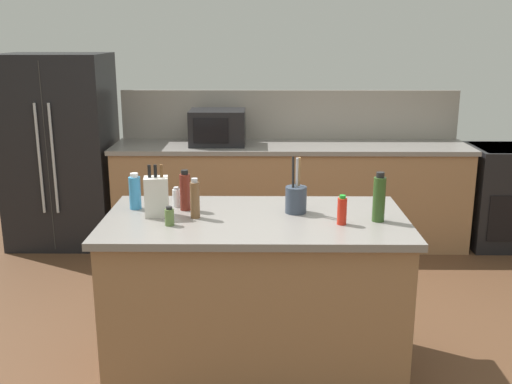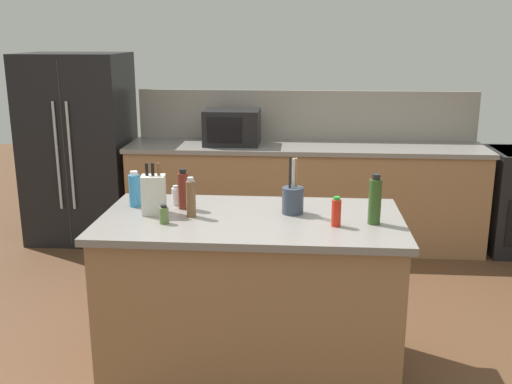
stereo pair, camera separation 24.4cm
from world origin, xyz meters
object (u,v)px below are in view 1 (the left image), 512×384
refrigerator (61,151)px  knife_block (156,196)px  pepper_grinder (195,199)px  hot_sauce_bottle (342,211)px  salt_shaker (176,197)px  olive_oil_bottle (379,198)px  dish_soap_bottle (135,192)px  vinegar_bottle (185,191)px  range_oven (510,196)px  microwave (217,127)px  spice_jar_oregano (169,217)px  utensil_crock (296,198)px

refrigerator → knife_block: (1.27, -2.23, 0.18)m
pepper_grinder → hot_sauce_bottle: size_ratio=1.40×
salt_shaker → olive_oil_bottle: (1.12, -0.27, 0.07)m
salt_shaker → dish_soap_bottle: (-0.23, -0.05, 0.04)m
hot_sauce_bottle → vinegar_bottle: (-0.86, 0.26, 0.03)m
range_oven → hot_sauce_bottle: bearing=-128.9°
microwave → knife_block: (-0.18, -2.18, -0.04)m
microwave → spice_jar_oregano: 2.35m
dish_soap_bottle → olive_oil_bottle: size_ratio=0.78×
spice_jar_oregano → olive_oil_bottle: (1.11, 0.08, 0.08)m
refrigerator → olive_oil_bottle: size_ratio=6.45×
refrigerator → dish_soap_bottle: (1.12, -2.09, 0.17)m
refrigerator → vinegar_bottle: (1.41, -2.11, 0.18)m
pepper_grinder → olive_oil_bottle: olive_oil_bottle is taller
range_oven → olive_oil_bottle: bearing=-126.4°
microwave → knife_block: 2.18m
range_oven → salt_shaker: 3.47m
salt_shaker → dish_soap_bottle: bearing=-168.4°
range_oven → pepper_grinder: bearing=-140.3°
knife_block → hot_sauce_bottle: knife_block is taller
refrigerator → range_oven: size_ratio=1.90×
pepper_grinder → hot_sauce_bottle: 0.80m
pepper_grinder → dish_soap_bottle: bearing=154.7°
microwave → pepper_grinder: size_ratio=2.21×
hot_sauce_bottle → vinegar_bottle: 0.90m
knife_block → spice_jar_oregano: size_ratio=2.83×
refrigerator → vinegar_bottle: refrigerator is taller
refrigerator → olive_oil_bottle: bearing=-43.1°
refrigerator → utensil_crock: (2.04, -2.16, 0.15)m
vinegar_bottle → salt_shaker: bearing=132.3°
refrigerator → salt_shaker: 2.45m
spice_jar_oregano → olive_oil_bottle: olive_oil_bottle is taller
microwave → utensil_crock: bearing=-74.4°
salt_shaker → spice_jar_oregano: salt_shaker is taller
spice_jar_oregano → dish_soap_bottle: bearing=128.4°
spice_jar_oregano → hot_sauce_bottle: bearing=1.6°
utensil_crock → olive_oil_bottle: utensil_crock is taller
spice_jar_oregano → refrigerator: bearing=119.6°
refrigerator → dish_soap_bottle: bearing=-61.8°
dish_soap_bottle → hot_sauce_bottle: size_ratio=1.32×
utensil_crock → pepper_grinder: 0.57m
salt_shaker → olive_oil_bottle: bearing=-13.5°
dish_soap_bottle → spice_jar_oregano: dish_soap_bottle is taller
pepper_grinder → spice_jar_oregano: bearing=-132.5°
range_oven → olive_oil_bottle: 2.87m
olive_oil_bottle → dish_soap_bottle: bearing=170.7°
spice_jar_oregano → microwave: bearing=87.8°
refrigerator → utensil_crock: bearing=-46.6°
utensil_crock → olive_oil_bottle: 0.46m
refrigerator → utensil_crock: refrigerator is taller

